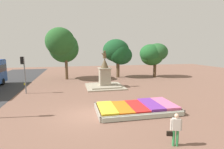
{
  "coord_description": "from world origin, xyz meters",
  "views": [
    {
      "loc": [
        -0.94,
        -12.37,
        4.8
      ],
      "look_at": [
        3.19,
        5.59,
        2.11
      ],
      "focal_mm": 28.0,
      "sensor_mm": 36.0,
      "label": 1
    }
  ],
  "objects_px": {
    "pedestrian_with_handbag": "(176,128)",
    "flower_planter": "(138,108)",
    "statue_monument": "(105,79)",
    "traffic_light_far_corner": "(23,69)"
  },
  "relations": [
    {
      "from": "pedestrian_with_handbag",
      "to": "flower_planter",
      "type": "bearing_deg",
      "value": 89.92
    },
    {
      "from": "statue_monument",
      "to": "traffic_light_far_corner",
      "type": "bearing_deg",
      "value": -171.93
    },
    {
      "from": "flower_planter",
      "to": "traffic_light_far_corner",
      "type": "xyz_separation_m",
      "value": [
        -9.97,
        7.92,
        2.49
      ]
    },
    {
      "from": "traffic_light_far_corner",
      "to": "flower_planter",
      "type": "bearing_deg",
      "value": -38.48
    },
    {
      "from": "statue_monument",
      "to": "pedestrian_with_handbag",
      "type": "height_order",
      "value": "statue_monument"
    },
    {
      "from": "pedestrian_with_handbag",
      "to": "traffic_light_far_corner",
      "type": "bearing_deg",
      "value": 127.55
    },
    {
      "from": "flower_planter",
      "to": "pedestrian_with_handbag",
      "type": "height_order",
      "value": "pedestrian_with_handbag"
    },
    {
      "from": "statue_monument",
      "to": "traffic_light_far_corner",
      "type": "distance_m",
      "value": 9.31
    },
    {
      "from": "statue_monument",
      "to": "pedestrian_with_handbag",
      "type": "bearing_deg",
      "value": -86.38
    },
    {
      "from": "flower_planter",
      "to": "traffic_light_far_corner",
      "type": "height_order",
      "value": "traffic_light_far_corner"
    }
  ]
}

